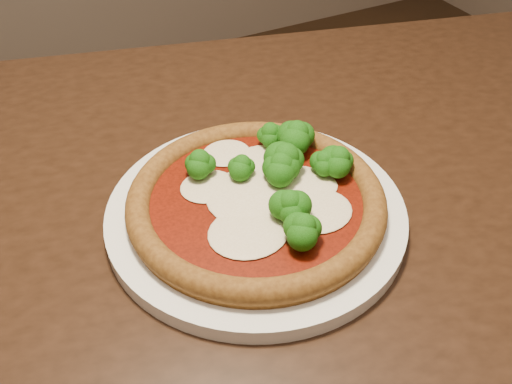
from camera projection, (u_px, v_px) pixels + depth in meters
name	position (u px, v px, depth m)	size (l,w,h in m)	color
dining_table	(195.00, 277.00, 0.69)	(1.53, 1.20, 0.75)	black
plate	(256.00, 213.00, 0.63)	(0.33, 0.33, 0.02)	white
pizza	(262.00, 194.00, 0.62)	(0.28, 0.28, 0.06)	brown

